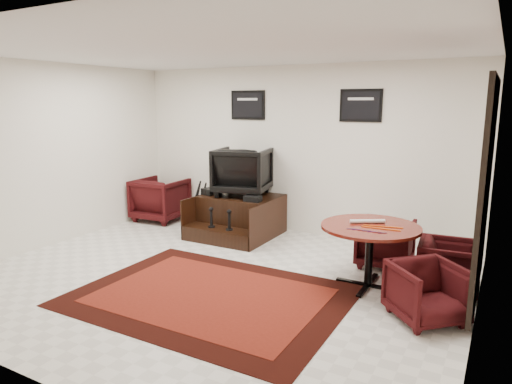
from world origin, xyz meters
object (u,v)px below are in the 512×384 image
(shine_chair, at_px, (243,169))
(armchair_side, at_px, (160,197))
(table_chair_back, at_px, (386,241))
(meeting_table, at_px, (370,233))
(table_chair_corner, at_px, (427,290))
(table_chair_window, at_px, (449,264))
(shine_podium, at_px, (239,217))

(shine_chair, relative_size, armchair_side, 1.00)
(armchair_side, distance_m, table_chair_back, 4.34)
(meeting_table, height_order, table_chair_back, meeting_table)
(table_chair_back, bearing_deg, table_chair_corner, 116.07)
(table_chair_back, bearing_deg, shine_chair, -12.70)
(table_chair_window, bearing_deg, table_chair_back, 53.51)
(table_chair_back, bearing_deg, meeting_table, 87.65)
(shine_podium, xyz_separation_m, meeting_table, (2.53, -1.17, 0.37))
(meeting_table, distance_m, table_chair_back, 0.88)
(table_chair_back, bearing_deg, armchair_side, -7.86)
(shine_chair, bearing_deg, meeting_table, 139.58)
(table_chair_corner, bearing_deg, shine_chair, 106.58)
(meeting_table, bearing_deg, table_chair_back, 89.53)
(shine_podium, xyz_separation_m, table_chair_window, (3.39, -0.87, 0.04))
(table_chair_corner, bearing_deg, table_chair_back, 74.54)
(shine_podium, bearing_deg, meeting_table, -24.76)
(shine_chair, height_order, table_chair_window, shine_chair)
(meeting_table, relative_size, table_chair_window, 1.72)
(shine_podium, relative_size, meeting_table, 1.12)
(shine_podium, height_order, meeting_table, meeting_table)
(shine_podium, relative_size, shine_chair, 1.48)
(table_chair_corner, bearing_deg, table_chair_window, 39.87)
(armchair_side, distance_m, table_chair_corner, 5.40)
(table_chair_window, bearing_deg, meeting_table, 103.91)
(shine_chair, distance_m, table_chair_window, 3.62)
(table_chair_window, bearing_deg, shine_podium, 70.75)
(shine_chair, height_order, armchair_side, shine_chair)
(shine_chair, xyz_separation_m, armchair_side, (-1.79, -0.03, -0.66))
(armchair_side, bearing_deg, table_chair_corner, 156.58)
(shine_podium, bearing_deg, table_chair_corner, -28.18)
(shine_podium, distance_m, table_chair_window, 3.50)
(table_chair_window, bearing_deg, table_chair_corner, 168.52)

